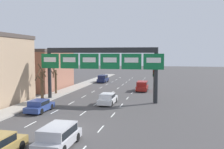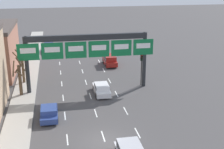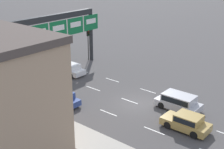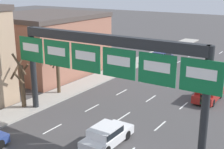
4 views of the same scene
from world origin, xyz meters
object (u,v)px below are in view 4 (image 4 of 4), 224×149
car_white (107,135)px  suv_navy (162,57)px  tree_bare_second (57,71)px  tree_bare_closest (22,82)px  suv_red (209,91)px  sign_gantry (104,57)px  traffic_light_near_gantry (202,110)px

car_white → suv_navy: bearing=105.8°
suv_navy → tree_bare_second: tree_bare_second is taller
car_white → tree_bare_closest: size_ratio=0.87×
car_white → suv_red: 12.61m
car_white → suv_red: bearing=75.1°
suv_red → tree_bare_second: tree_bare_second is taller
sign_gantry → tree_bare_second: sign_gantry is taller
suv_navy → traffic_light_near_gantry: 24.27m
sign_gantry → suv_navy: bearing=103.4°
car_white → suv_red: suv_red is taller
suv_navy → tree_bare_closest: (-3.28, -21.74, 1.51)m
suv_red → traffic_light_near_gantry: bearing=-76.4°
suv_navy → suv_red: 14.60m
car_white → suv_navy: suv_navy is taller
car_white → suv_navy: (-6.51, 23.05, 0.19)m
car_white → traffic_light_near_gantry: bearing=21.0°
suv_red → tree_bare_closest: tree_bare_closest is taller
suv_red → traffic_light_near_gantry: 10.53m
sign_gantry → traffic_light_near_gantry: 7.56m
car_white → suv_navy: size_ratio=1.03×
car_white → tree_bare_closest: 10.02m
suv_red → tree_bare_second: (-13.08, -6.47, 1.51)m
sign_gantry → traffic_light_near_gantry: (7.13, 0.36, -2.49)m
suv_navy → traffic_light_near_gantry: bearing=-59.7°
sign_gantry → car_white: (1.46, -1.81, -4.86)m
car_white → tree_bare_second: 11.51m
sign_gantry → tree_bare_second: bearing=155.0°
traffic_light_near_gantry → tree_bare_closest: tree_bare_closest is taller
car_white → tree_bare_second: (-9.84, 5.72, 1.69)m
sign_gantry → car_white: 5.39m
tree_bare_second → car_white: bearing=-30.2°
car_white → tree_bare_closest: tree_bare_closest is taller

